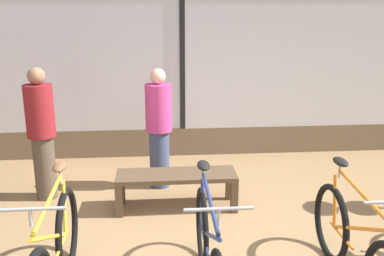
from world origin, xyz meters
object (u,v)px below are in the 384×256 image
object	(u,v)px
bicycle_right	(355,248)
customer_mid_floor	(159,127)
customer_near_rack	(42,132)
bicycle_center	(209,254)
display_bench	(176,180)

from	to	relation	value
bicycle_right	customer_mid_floor	size ratio (longest dim) A/B	1.12
bicycle_right	customer_near_rack	xyz separation A→B (m)	(-3.00, 2.11, 0.47)
customer_near_rack	customer_mid_floor	distance (m)	1.44
bicycle_center	customer_near_rack	bearing A→B (deg)	130.20
customer_near_rack	customer_mid_floor	bearing A→B (deg)	9.85
bicycle_right	display_bench	distance (m)	2.18
bicycle_right	customer_mid_floor	world-z (taller)	customer_mid_floor
bicycle_center	customer_mid_floor	distance (m)	2.42
bicycle_center	customer_near_rack	xyz separation A→B (m)	(-1.79, 2.11, 0.46)
display_bench	customer_near_rack	xyz separation A→B (m)	(-1.61, 0.43, 0.50)
bicycle_right	customer_mid_floor	xyz separation A→B (m)	(-1.58, 2.36, 0.43)
customer_near_rack	bicycle_center	bearing A→B (deg)	-49.80
bicycle_right	customer_mid_floor	bearing A→B (deg)	123.81
bicycle_right	display_bench	bearing A→B (deg)	129.53
bicycle_center	bicycle_right	size ratio (longest dim) A/B	1.01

